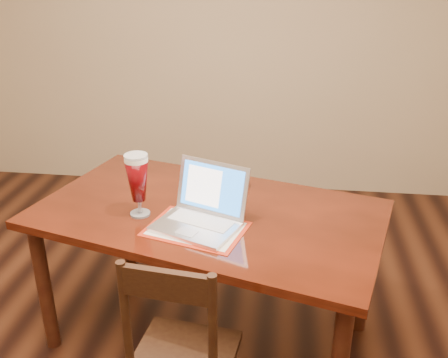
# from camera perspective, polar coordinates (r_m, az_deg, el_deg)

# --- Properties ---
(room_shell) EXTENTS (4.51, 5.01, 2.71)m
(room_shell) POSITION_cam_1_polar(r_m,az_deg,el_deg) (1.67, -10.87, 19.20)
(room_shell) COLOR tan
(room_shell) RESTS_ON ground
(dining_table) EXTENTS (1.83, 1.32, 1.08)m
(dining_table) POSITION_cam_1_polar(r_m,az_deg,el_deg) (2.45, -2.12, -5.34)
(dining_table) COLOR #4A1609
(dining_table) RESTS_ON ground
(dining_chair) EXTENTS (0.44, 0.42, 0.94)m
(dining_chair) POSITION_cam_1_polar(r_m,az_deg,el_deg) (2.10, -4.89, -19.68)
(dining_chair) COLOR black
(dining_chair) RESTS_ON ground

